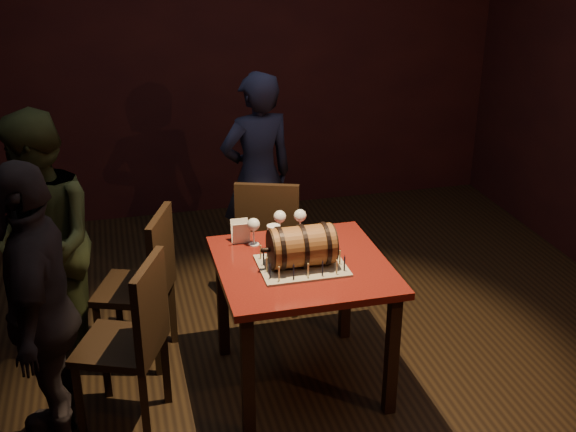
{
  "coord_description": "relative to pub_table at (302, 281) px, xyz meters",
  "views": [
    {
      "loc": [
        -0.82,
        -3.42,
        2.5
      ],
      "look_at": [
        0.06,
        0.05,
        0.95
      ],
      "focal_mm": 45.0,
      "sensor_mm": 36.0,
      "label": 1
    }
  ],
  "objects": [
    {
      "name": "menu_card",
      "position": [
        -0.27,
        0.32,
        0.17
      ],
      "size": [
        0.1,
        0.05,
        0.13
      ],
      "primitive_type": null,
      "color": "white",
      "rests_on": "pub_table"
    },
    {
      "name": "cake_board",
      "position": [
        -0.02,
        -0.04,
        0.12
      ],
      "size": [
        0.45,
        0.35,
        0.01
      ],
      "primitive_type": "cube",
      "color": "gray",
      "rests_on": "pub_table"
    },
    {
      "name": "wine_glass_mid",
      "position": [
        -0.04,
        0.35,
        0.23
      ],
      "size": [
        0.07,
        0.07,
        0.16
      ],
      "color": "silver",
      "rests_on": "pub_table"
    },
    {
      "name": "person_left_rear",
      "position": [
        -1.36,
        0.57,
        0.12
      ],
      "size": [
        0.77,
        0.87,
        1.51
      ],
      "primitive_type": "imported",
      "rotation": [
        0.0,
        0.0,
        -1.26
      ],
      "color": "#333B1D",
      "rests_on": "ground"
    },
    {
      "name": "wine_glass_left",
      "position": [
        -0.21,
        0.28,
        0.23
      ],
      "size": [
        0.07,
        0.07,
        0.16
      ],
      "color": "silver",
      "rests_on": "pub_table"
    },
    {
      "name": "chair_left_front",
      "position": [
        -0.91,
        -0.13,
        -0.12
      ],
      "size": [
        0.52,
        0.52,
        0.93
      ],
      "color": "black",
      "rests_on": "ground"
    },
    {
      "name": "person_back",
      "position": [
        0.05,
        1.37,
        0.1
      ],
      "size": [
        0.61,
        0.46,
        1.49
      ],
      "primitive_type": "imported",
      "rotation": [
        0.0,
        0.0,
        3.36
      ],
      "color": "#1B1E36",
      "rests_on": "ground"
    },
    {
      "name": "pint_of_ale",
      "position": [
        -0.11,
        0.18,
        0.18
      ],
      "size": [
        0.07,
        0.07,
        0.15
      ],
      "color": "silver",
      "rests_on": "pub_table"
    },
    {
      "name": "chair_back",
      "position": [
        0.0,
        0.82,
        -0.12
      ],
      "size": [
        0.51,
        0.51,
        0.93
      ],
      "color": "black",
      "rests_on": "ground"
    },
    {
      "name": "room_shell",
      "position": [
        -0.09,
        0.13,
        0.76
      ],
      "size": [
        5.04,
        5.04,
        2.8
      ],
      "color": "black",
      "rests_on": "ground"
    },
    {
      "name": "wine_glass_right",
      "position": [
        0.08,
        0.34,
        0.23
      ],
      "size": [
        0.07,
        0.07,
        0.16
      ],
      "color": "silver",
      "rests_on": "pub_table"
    },
    {
      "name": "barrel_cake",
      "position": [
        -0.02,
        -0.04,
        0.23
      ],
      "size": [
        0.39,
        0.23,
        0.23
      ],
      "color": "brown",
      "rests_on": "cake_board"
    },
    {
      "name": "chair_left_rear",
      "position": [
        -0.8,
        0.45,
        -0.12
      ],
      "size": [
        0.52,
        0.52,
        0.93
      ],
      "color": "black",
      "rests_on": "ground"
    },
    {
      "name": "person_left_front",
      "position": [
        -1.32,
        -0.18,
        0.11
      ],
      "size": [
        0.43,
        0.9,
        1.5
      ],
      "primitive_type": "imported",
      "rotation": [
        0.0,
        0.0,
        -1.64
      ],
      "color": "black",
      "rests_on": "ground"
    },
    {
      "name": "pub_table",
      "position": [
        0.0,
        0.0,
        0.0
      ],
      "size": [
        0.9,
        0.9,
        0.75
      ],
      "color": "#4C0F0C",
      "rests_on": "ground"
    },
    {
      "name": "birthday_candles",
      "position": [
        -0.02,
        -0.04,
        0.16
      ],
      "size": [
        0.4,
        0.3,
        0.09
      ],
      "color": "#F6E393",
      "rests_on": "cake_board"
    }
  ]
}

